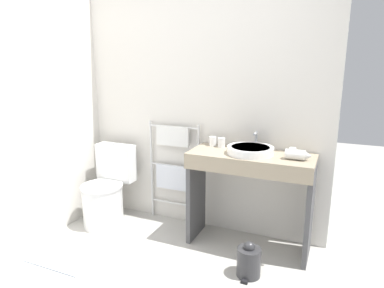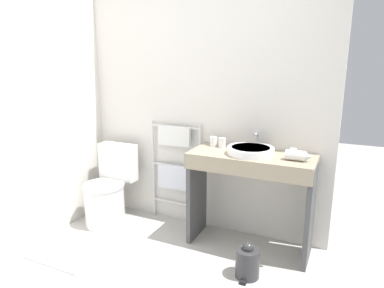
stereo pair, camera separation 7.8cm
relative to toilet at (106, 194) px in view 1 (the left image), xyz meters
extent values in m
cube|color=silver|center=(0.83, 0.43, 1.01)|extent=(2.58, 0.12, 2.65)
cube|color=silver|center=(-0.40, -0.38, 1.01)|extent=(0.12, 2.21, 2.65)
cylinder|color=white|center=(0.00, -0.07, -0.11)|extent=(0.40, 0.40, 0.41)
cylinder|color=white|center=(0.00, -0.07, 0.11)|extent=(0.42, 0.42, 0.02)
cube|color=white|center=(0.00, 0.19, 0.29)|extent=(0.41, 0.15, 0.38)
cylinder|color=silver|center=(0.00, 0.19, 0.48)|extent=(0.05, 0.05, 0.01)
cylinder|color=silver|center=(0.34, 0.34, 0.21)|extent=(0.02, 0.02, 1.05)
cylinder|color=silver|center=(0.88, 0.34, 0.21)|extent=(0.02, 0.02, 1.05)
cylinder|color=silver|center=(0.61, 0.34, -0.13)|extent=(0.54, 0.02, 0.02)
cylinder|color=silver|center=(0.61, 0.34, 0.28)|extent=(0.54, 0.02, 0.02)
cylinder|color=silver|center=(0.61, 0.34, 0.69)|extent=(0.54, 0.02, 0.02)
cube|color=white|center=(0.61, 0.31, 0.60)|extent=(0.35, 0.04, 0.20)
cube|color=silver|center=(0.61, 0.31, 0.16)|extent=(0.38, 0.04, 0.25)
cube|color=gray|center=(1.46, 0.13, 0.54)|extent=(1.06, 0.45, 0.03)
cube|color=gray|center=(1.46, -0.08, 0.47)|extent=(1.06, 0.02, 0.10)
cube|color=#4C4C4F|center=(0.95, 0.13, 0.10)|extent=(0.04, 0.38, 0.84)
cube|color=#4C4C4F|center=(1.97, 0.13, 0.10)|extent=(0.04, 0.38, 0.84)
cylinder|color=white|center=(1.45, 0.13, 0.59)|extent=(0.40, 0.40, 0.06)
cylinder|color=silver|center=(1.45, 0.13, 0.61)|extent=(0.33, 0.33, 0.01)
cylinder|color=silver|center=(1.45, 0.33, 0.63)|extent=(0.02, 0.02, 0.16)
cylinder|color=silver|center=(1.45, 0.28, 0.70)|extent=(0.02, 0.09, 0.02)
cylinder|color=white|center=(1.06, 0.27, 0.60)|extent=(0.07, 0.07, 0.09)
cylinder|color=white|center=(1.15, 0.25, 0.60)|extent=(0.07, 0.07, 0.09)
cylinder|color=white|center=(1.82, 0.10, 0.60)|extent=(0.15, 0.08, 0.08)
cone|color=silver|center=(1.93, 0.10, 0.60)|extent=(0.05, 0.07, 0.07)
cube|color=white|center=(1.79, 0.18, 0.60)|extent=(0.05, 0.09, 0.06)
cylinder|color=#333335|center=(1.58, -0.30, -0.20)|extent=(0.19, 0.19, 0.23)
sphere|color=#333335|center=(1.58, -0.30, -0.07)|extent=(0.08, 0.08, 0.08)
cube|color=black|center=(1.58, -0.41, -0.30)|extent=(0.05, 0.04, 0.02)
cube|color=#B2BCCC|center=(0.07, -0.70, -0.31)|extent=(0.56, 0.36, 0.01)
camera|label=1|loc=(2.13, -2.66, 1.32)|focal=32.00mm
camera|label=2|loc=(2.20, -2.62, 1.32)|focal=32.00mm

